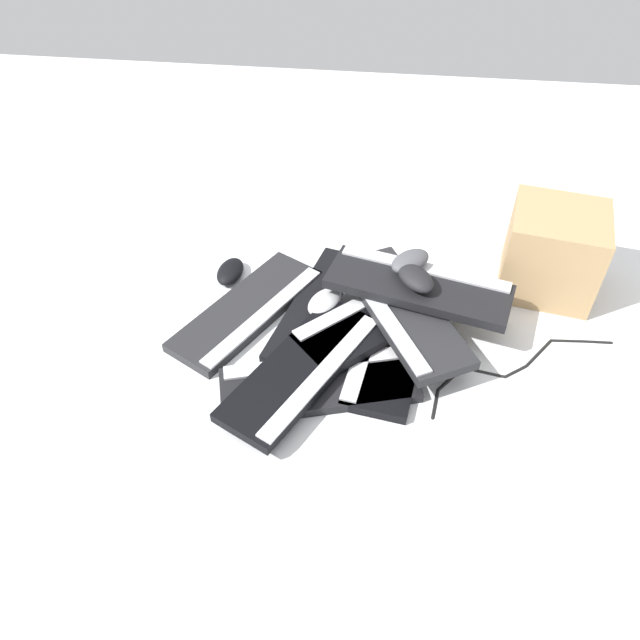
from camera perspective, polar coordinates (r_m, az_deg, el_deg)
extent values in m
plane|color=white|center=(1.51, -1.69, -1.73)|extent=(3.20, 3.20, 0.00)
cube|color=black|center=(1.58, 0.26, 1.18)|extent=(0.46, 0.25, 0.02)
cube|color=silver|center=(1.55, 2.21, 1.08)|extent=(0.41, 0.14, 0.01)
cube|color=#232326|center=(1.58, -6.66, 0.95)|extent=(0.46, 0.35, 0.02)
cube|color=silver|center=(1.54, -5.13, 0.52)|extent=(0.38, 0.24, 0.01)
cube|color=black|center=(1.40, -0.05, -6.00)|extent=(0.27, 0.46, 0.02)
cube|color=silver|center=(1.43, -0.41, -3.90)|extent=(0.15, 0.41, 0.01)
cube|color=black|center=(1.50, 6.54, -2.16)|extent=(0.46, 0.22, 0.02)
cube|color=silver|center=(1.49, 4.47, -1.34)|extent=(0.42, 0.10, 0.01)
cube|color=black|center=(1.51, 5.57, 0.24)|extent=(0.41, 0.42, 0.02)
cube|color=silver|center=(1.53, 4.24, 1.82)|extent=(0.31, 0.33, 0.01)
cube|color=#232326|center=(1.50, 7.63, 0.92)|extent=(0.46, 0.34, 0.02)
cube|color=#B2B5BA|center=(1.46, 5.72, 0.80)|extent=(0.39, 0.23, 0.01)
cube|color=black|center=(1.52, 8.97, 3.03)|extent=(0.25, 0.46, 0.02)
cube|color=silver|center=(1.55, 9.56, 4.72)|extent=(0.14, 0.41, 0.01)
cube|color=black|center=(1.40, -1.72, -4.37)|extent=(0.46, 0.34, 0.02)
cube|color=silver|center=(1.36, 0.20, -4.95)|extent=(0.39, 0.23, 0.01)
ellipsoid|color=black|center=(1.48, 8.75, 3.82)|extent=(0.13, 0.12, 0.04)
ellipsoid|color=silver|center=(1.54, 0.45, 1.68)|extent=(0.13, 0.11, 0.04)
ellipsoid|color=#4C4C51|center=(1.53, 8.25, 5.35)|extent=(0.13, 0.12, 0.04)
ellipsoid|color=black|center=(1.69, -8.20, 4.41)|extent=(0.12, 0.08, 0.04)
cylinder|color=black|center=(1.40, 10.52, -7.46)|extent=(0.08, 0.02, 0.01)
cylinder|color=black|center=(1.46, 11.88, -5.20)|extent=(0.08, 0.07, 0.01)
cylinder|color=black|center=(1.49, 14.78, -4.57)|extent=(0.02, 0.10, 0.01)
cylinder|color=black|center=(1.51, 17.50, -4.43)|extent=(0.05, 0.06, 0.01)
cylinder|color=black|center=(1.57, 19.41, -2.79)|extent=(0.10, 0.08, 0.01)
cylinder|color=black|center=(1.62, 21.71, -1.72)|extent=(0.01, 0.08, 0.01)
cylinder|color=black|center=(1.65, 24.08, -1.78)|extent=(0.01, 0.07, 0.01)
sphere|color=black|center=(1.38, 10.28, -8.74)|extent=(0.01, 0.01, 0.01)
sphere|color=black|center=(1.43, 10.75, -6.24)|extent=(0.01, 0.01, 0.01)
sphere|color=black|center=(1.48, 12.96, -4.19)|extent=(0.01, 0.01, 0.01)
sphere|color=black|center=(1.49, 16.59, -4.94)|extent=(0.01, 0.01, 0.01)
sphere|color=black|center=(1.53, 18.38, -3.94)|extent=(0.01, 0.01, 0.01)
sphere|color=black|center=(1.61, 20.39, -1.69)|extent=(0.01, 0.01, 0.01)
sphere|color=black|center=(1.63, 23.01, -1.74)|extent=(0.01, 0.01, 0.01)
sphere|color=black|center=(1.66, 25.13, -1.83)|extent=(0.01, 0.01, 0.01)
cube|color=tan|center=(1.70, 20.48, 5.90)|extent=(0.26, 0.26, 0.22)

